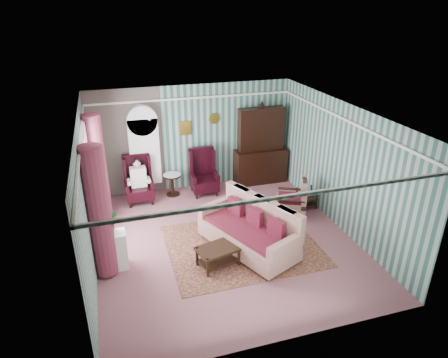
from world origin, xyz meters
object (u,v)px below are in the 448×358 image
object	(u,v)px
bookcase	(145,156)
coffee_table	(218,256)
plant_stand	(113,251)
floral_armchair	(291,196)
wingback_left	(139,180)
round_side_table	(173,185)
nest_table	(307,198)
wingback_right	(204,172)
dresser_hutch	(261,144)
sofa	(248,232)
seated_woman	(139,181)

from	to	relation	value
bookcase	coffee_table	bearing A→B (deg)	-75.37
plant_stand	floral_armchair	distance (m)	4.41
bookcase	wingback_left	xyz separation A→B (m)	(-0.25, -0.39, -0.50)
round_side_table	bookcase	bearing A→B (deg)	159.73
nest_table	coffee_table	xyz separation A→B (m)	(-2.86, -1.72, -0.06)
wingback_right	dresser_hutch	bearing A→B (deg)	8.77
nest_table	plant_stand	world-z (taller)	plant_stand
wingback_left	bookcase	bearing A→B (deg)	57.34
wingback_right	sofa	distance (m)	2.94
bookcase	plant_stand	size ratio (longest dim) A/B	2.80
round_side_table	nest_table	world-z (taller)	round_side_table
round_side_table	coffee_table	world-z (taller)	round_side_table
seated_woman	plant_stand	bearing A→B (deg)	-106.22
round_side_table	coffee_table	distance (m)	3.43
wingback_right	coffee_table	size ratio (longest dim) A/B	1.52
nest_table	coffee_table	world-z (taller)	nest_table
floral_armchair	sofa	bearing A→B (deg)	151.58
wingback_left	plant_stand	world-z (taller)	wingback_left
bookcase	wingback_left	distance (m)	0.68
round_side_table	plant_stand	distance (m)	3.36
wingback_right	nest_table	world-z (taller)	wingback_right
dresser_hutch	floral_armchair	world-z (taller)	dresser_hutch
plant_stand	sofa	world-z (taller)	sofa
seated_woman	wingback_left	bearing A→B (deg)	0.00
round_side_table	plant_stand	bearing A→B (deg)	-120.38
dresser_hutch	bookcase	bearing A→B (deg)	177.89
nest_table	plant_stand	bearing A→B (deg)	-166.16
seated_woman	floral_armchair	bearing A→B (deg)	-27.06
bookcase	round_side_table	size ratio (longest dim) A/B	3.73
wingback_left	dresser_hutch	bearing A→B (deg)	4.41
bookcase	coffee_table	distance (m)	3.89
seated_woman	coffee_table	world-z (taller)	seated_woman
seated_woman	coffee_table	xyz separation A→B (m)	(1.21, -3.27, -0.38)
floral_armchair	wingback_left	bearing A→B (deg)	88.04
wingback_left	plant_stand	distance (m)	2.87
sofa	coffee_table	size ratio (longest dim) A/B	2.73
plant_stand	coffee_table	world-z (taller)	plant_stand
wingback_right	plant_stand	world-z (taller)	wingback_right
coffee_table	bookcase	bearing A→B (deg)	104.63
dresser_hutch	plant_stand	xyz separation A→B (m)	(-4.30, -3.02, -0.78)
nest_table	plant_stand	distance (m)	5.02
seated_woman	coffee_table	bearing A→B (deg)	-69.76
sofa	floral_armchair	xyz separation A→B (m)	(1.54, 1.14, 0.05)
bookcase	plant_stand	bearing A→B (deg)	-108.49
bookcase	coffee_table	xyz separation A→B (m)	(0.96, -3.66, -0.91)
coffee_table	round_side_table	bearing A→B (deg)	95.11
dresser_hutch	seated_woman	size ratio (longest dim) A/B	2.00
sofa	round_side_table	bearing A→B (deg)	-4.65
bookcase	wingback_right	distance (m)	1.63
wingback_right	coffee_table	xyz separation A→B (m)	(-0.54, -3.27, -0.42)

